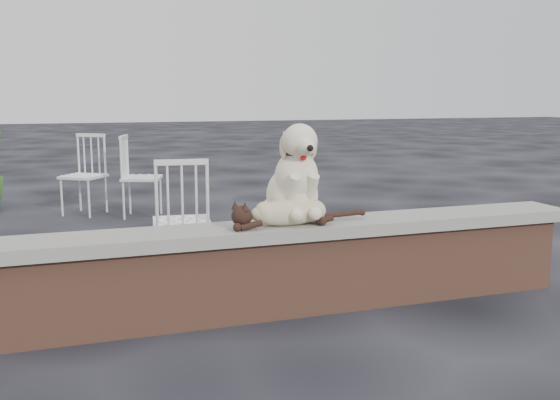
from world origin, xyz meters
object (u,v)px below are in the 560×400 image
object	(u,v)px
dog	(292,171)
cat	(288,211)
chair_e	(142,176)
chair_b	(83,175)
chair_d	(295,171)
chair_c	(182,220)

from	to	relation	value
dog	cat	size ratio (longest dim) A/B	0.59
chair_e	cat	bearing A→B (deg)	-155.89
chair_b	chair_d	bearing A→B (deg)	24.41
chair_c	chair_b	world-z (taller)	same
chair_d	cat	bearing A→B (deg)	-80.40
chair_c	chair_d	world-z (taller)	same
cat	chair_c	xyz separation A→B (m)	(-0.51, 0.95, -0.20)
chair_b	cat	bearing A→B (deg)	-38.85
chair_b	dog	bearing A→B (deg)	-37.17
dog	chair_c	xyz separation A→B (m)	(-0.59, 0.80, -0.43)
chair_c	cat	bearing A→B (deg)	125.26
dog	chair_d	size ratio (longest dim) A/B	0.69
chair_e	chair_b	xyz separation A→B (m)	(-0.63, 0.37, 0.00)
chair_e	chair_d	bearing A→B (deg)	-76.93
chair_e	chair_c	distance (m)	2.66
chair_b	chair_d	xyz separation A→B (m)	(2.47, -0.47, 0.00)
cat	chair_c	world-z (taller)	chair_c
chair_e	chair_d	xyz separation A→B (m)	(1.84, -0.10, 0.00)
dog	chair_b	distance (m)	4.04
cat	chair_e	size ratio (longest dim) A/B	1.17
chair_e	chair_c	world-z (taller)	same
chair_d	dog	bearing A→B (deg)	-80.06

